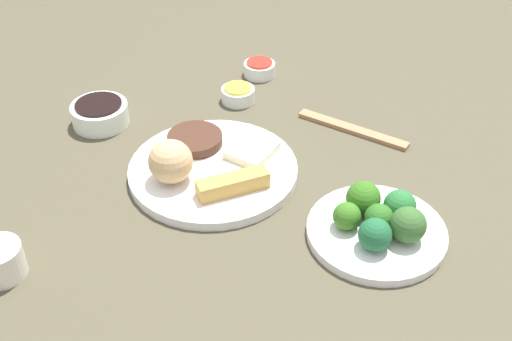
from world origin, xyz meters
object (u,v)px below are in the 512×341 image
main_plate (213,170)px  chopsticks_pair (352,129)px  broccoli_plate (376,232)px  soy_sauce_bowl (100,114)px  teacup (0,261)px  sauce_ramekin_hot_mustard (238,95)px  sauce_ramekin_sweet_and_sour (259,69)px

main_plate → chopsticks_pair: 0.27m
broccoli_plate → main_plate: bearing=-5.7°
broccoli_plate → soy_sauce_bowl: bearing=-7.8°
soy_sauce_bowl → teacup: teacup is taller
chopsticks_pair → sauce_ramekin_hot_mustard: bearing=-1.3°
broccoli_plate → sauce_ramekin_hot_mustard: 0.43m
main_plate → sauce_ramekin_sweet_and_sour: sauce_ramekin_sweet_and_sour is taller
broccoli_plate → sauce_ramekin_sweet_and_sour: (0.36, -0.36, 0.01)m
soy_sauce_bowl → teacup: size_ratio=1.54×
teacup → chopsticks_pair: (-0.32, -0.54, -0.02)m
broccoli_plate → chopsticks_pair: bearing=-64.2°
sauce_ramekin_sweet_and_sour → soy_sauce_bowl: bearing=56.8°
sauce_ramekin_hot_mustard → chopsticks_pair: 0.23m
soy_sauce_bowl → sauce_ramekin_hot_mustard: 0.26m
broccoli_plate → chopsticks_pair: (0.12, -0.24, -0.00)m
soy_sauce_bowl → teacup: 0.38m
main_plate → sauce_ramekin_sweet_and_sour: 0.34m
sauce_ramekin_hot_mustard → sauce_ramekin_sweet_and_sour: (0.01, -0.11, 0.00)m
main_plate → sauce_ramekin_sweet_and_sour: size_ratio=4.35×
main_plate → broccoli_plate: size_ratio=1.35×
sauce_ramekin_hot_mustard → sauce_ramekin_sweet_and_sour: same height
main_plate → teacup: teacup is taller
main_plate → chopsticks_pair: bearing=-127.6°
sauce_ramekin_hot_mustard → sauce_ramekin_sweet_and_sour: 0.11m
main_plate → soy_sauce_bowl: (0.26, -0.05, 0.01)m
soy_sauce_bowl → sauce_ramekin_hot_mustard: (-0.19, -0.18, -0.01)m
broccoli_plate → teacup: size_ratio=3.07×
main_plate → teacup: 0.36m
sauce_ramekin_hot_mustard → chopsticks_pair: size_ratio=0.30×
main_plate → sauce_ramekin_sweet_and_sour: (0.07, -0.33, 0.01)m
soy_sauce_bowl → sauce_ramekin_sweet_and_sour: (-0.19, -0.28, -0.01)m
soy_sauce_bowl → sauce_ramekin_hot_mustard: soy_sauce_bowl is taller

